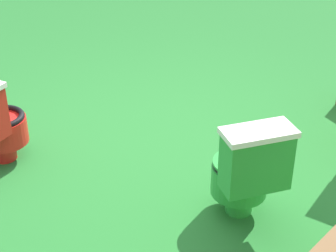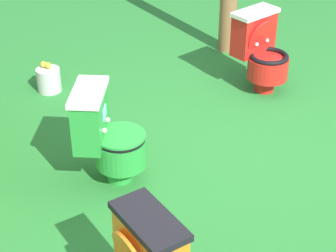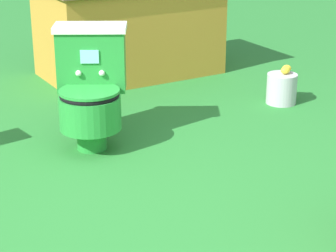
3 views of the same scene
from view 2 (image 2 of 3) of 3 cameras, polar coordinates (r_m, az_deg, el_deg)
name	(u,v)px [view 2 (image 2 of 3)]	position (r m, az deg, el deg)	size (l,w,h in m)	color
ground	(240,158)	(4.47, 7.11, -3.16)	(14.00, 14.00, 0.00)	#26752D
toilet_red	(261,51)	(5.33, 9.20, 7.34)	(0.62, 0.58, 0.73)	red
toilet_green	(107,136)	(4.04, -6.01, -0.94)	(0.54, 0.59, 0.73)	green
lemon_bucket	(49,79)	(5.43, -11.70, 4.56)	(0.22, 0.22, 0.28)	#B7B7BF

